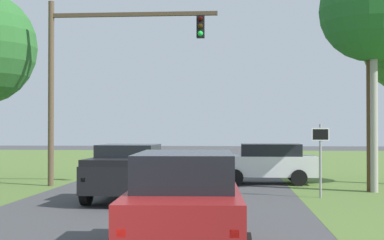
{
  "coord_description": "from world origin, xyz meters",
  "views": [
    {
      "loc": [
        2.47,
        -6.15,
        2.39
      ],
      "look_at": [
        0.78,
        16.29,
        2.72
      ],
      "focal_mm": 52.78,
      "sensor_mm": 36.0,
      "label": 1
    }
  ],
  "objects": [
    {
      "name": "ground_plane",
      "position": [
        0.0,
        9.31,
        0.0
      ],
      "size": [
        120.0,
        120.0,
        0.0
      ],
      "primitive_type": "plane",
      "color": "#424244"
    },
    {
      "name": "keep_moving_sign",
      "position": [
        5.43,
        13.52,
        1.62
      ],
      "size": [
        0.6,
        0.09,
        2.53
      ],
      "color": "gray",
      "rests_on": "ground_plane"
    },
    {
      "name": "traffic_light",
      "position": [
        -3.33,
        16.7,
        5.03
      ],
      "size": [
        7.03,
        0.4,
        7.67
      ],
      "color": "brown",
      "rests_on": "ground_plane"
    },
    {
      "name": "pickup_truck_lead",
      "position": [
        -1.01,
        12.39,
        0.96
      ],
      "size": [
        2.52,
        4.98,
        1.85
      ],
      "color": "black",
      "rests_on": "ground_plane"
    },
    {
      "name": "utility_pole_right",
      "position": [
        7.67,
        15.32,
        4.33
      ],
      "size": [
        0.28,
        0.28,
        8.67
      ],
      "primitive_type": "cylinder",
      "color": "#9E998E",
      "rests_on": "ground_plane"
    },
    {
      "name": "extra_tree_1",
      "position": [
        7.63,
        15.53,
        6.82
      ],
      "size": [
        3.89,
        3.89,
        8.81
      ],
      "color": "#4C351E",
      "rests_on": "ground_plane"
    },
    {
      "name": "crossing_suv_far",
      "position": [
        3.87,
        18.35,
        0.91
      ],
      "size": [
        4.24,
        2.1,
        1.72
      ],
      "color": "silver",
      "rests_on": "ground_plane"
    },
    {
      "name": "red_suv_near",
      "position": [
        1.54,
        4.36,
        1.01
      ],
      "size": [
        2.41,
        4.63,
        1.93
      ],
      "color": "maroon",
      "rests_on": "ground_plane"
    }
  ]
}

